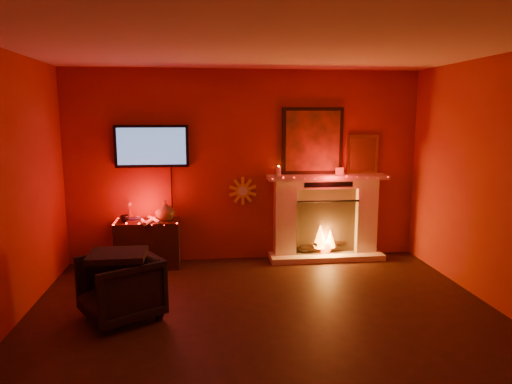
# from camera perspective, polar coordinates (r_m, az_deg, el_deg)

# --- Properties ---
(room) EXTENTS (5.00, 5.00, 5.00)m
(room) POSITION_cam_1_polar(r_m,az_deg,el_deg) (4.03, 2.21, -0.64)
(room) COLOR black
(room) RESTS_ON ground
(floor) EXTENTS (5.00, 5.00, 0.00)m
(floor) POSITION_cam_1_polar(r_m,az_deg,el_deg) (4.47, 2.09, -17.92)
(floor) COLOR black
(floor) RESTS_ON ground
(fireplace) EXTENTS (1.72, 0.40, 2.18)m
(fireplace) POSITION_cam_1_polar(r_m,az_deg,el_deg) (6.69, 8.64, -2.12)
(fireplace) COLOR beige
(fireplace) RESTS_ON floor
(tv) EXTENTS (1.00, 0.07, 1.24)m
(tv) POSITION_cam_1_polar(r_m,az_deg,el_deg) (6.42, -12.89, 5.59)
(tv) COLOR black
(tv) RESTS_ON room
(sunburst_clock) EXTENTS (0.40, 0.03, 0.40)m
(sunburst_clock) POSITION_cam_1_polar(r_m,az_deg,el_deg) (6.51, -1.66, 0.14)
(sunburst_clock) COLOR gold
(sunburst_clock) RESTS_ON room
(console_table) EXTENTS (0.85, 0.54, 0.93)m
(console_table) POSITION_cam_1_polar(r_m,az_deg,el_deg) (6.45, -13.22, -5.94)
(console_table) COLOR black
(console_table) RESTS_ON floor
(armchair) EXTENTS (0.98, 0.98, 0.66)m
(armchair) POSITION_cam_1_polar(r_m,az_deg,el_deg) (4.94, -16.60, -11.40)
(armchair) COLOR black
(armchair) RESTS_ON floor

